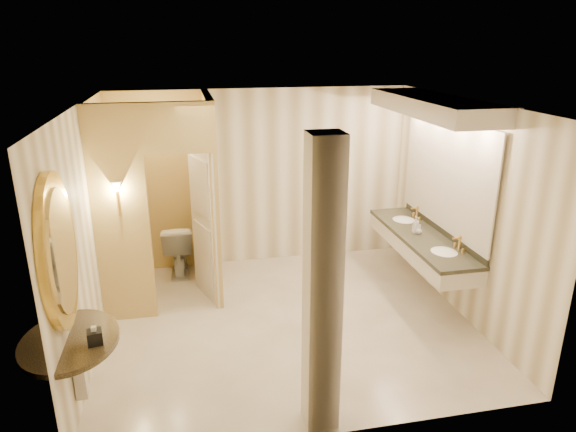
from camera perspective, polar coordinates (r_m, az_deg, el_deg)
The scene contains 16 objects.
floor at distance 6.61m, azimuth -0.12°, elevation -11.61°, with size 4.50×4.50×0.00m, color white.
ceiling at distance 5.72m, azimuth -0.14°, elevation 12.33°, with size 4.50×4.50×0.00m, color white.
wall_back at distance 7.92m, azimuth -3.01°, elevation 4.24°, with size 4.50×0.02×2.70m, color white.
wall_front at distance 4.26m, azimuth 5.29°, elevation -9.38°, with size 4.50×0.02×2.70m, color white.
wall_left at distance 6.03m, azimuth -21.58°, elevation -1.91°, with size 0.02×4.00×2.70m, color white.
wall_right at distance 6.82m, azimuth 18.73°, elevation 0.78°, with size 0.02×4.00×2.70m, color white.
toilet_closet at distance 6.84m, azimuth -11.01°, elevation 1.82°, with size 1.50×1.55×2.70m.
wall_sconce at distance 6.27m, azimuth -18.48°, elevation 2.91°, with size 0.14×0.14×0.42m.
vanity at distance 6.95m, azimuth 15.42°, elevation 3.84°, with size 0.75×2.45×2.09m.
console_shelf at distance 4.81m, azimuth -23.65°, elevation -7.57°, with size 1.05×1.05×1.98m.
pillar at distance 4.41m, azimuth 3.86°, elevation -8.25°, with size 0.29×0.29×2.70m, color beige.
tissue_box at distance 4.84m, azimuth -20.67°, elevation -12.48°, with size 0.12×0.12×0.12m, color black.
toilet at distance 7.91m, azimuth -12.10°, elevation -3.50°, with size 0.44×0.77×0.79m, color white.
soap_bottle_a at distance 7.27m, azimuth 14.22°, elevation -1.07°, with size 0.06×0.06×0.14m, color beige.
soap_bottle_b at distance 7.16m, azimuth 14.33°, elevation -1.52°, with size 0.08×0.08×0.11m, color silver.
soap_bottle_c at distance 7.15m, azimuth 14.02°, elevation -0.97°, with size 0.09×0.09×0.24m, color #C6B28C.
Camera 1 is at (-1.13, -5.57, 3.37)m, focal length 32.00 mm.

